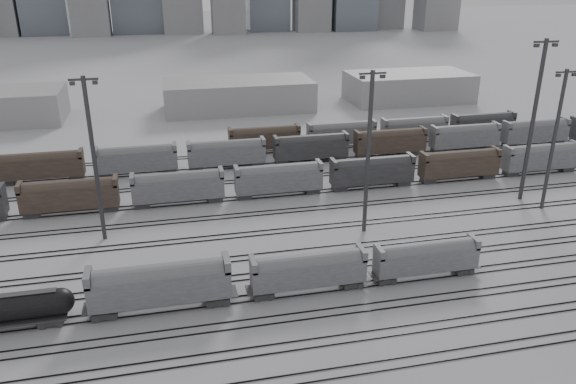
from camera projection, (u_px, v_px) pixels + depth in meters
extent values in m
plane|color=silver|center=(269.00, 301.00, 66.80)|extent=(900.00, 900.00, 0.00)
cube|color=black|center=(298.00, 384.00, 53.48)|extent=(220.00, 0.07, 0.16)
cube|color=black|center=(294.00, 374.00, 54.78)|extent=(220.00, 0.07, 0.16)
cube|color=black|center=(286.00, 351.00, 58.00)|extent=(220.00, 0.07, 0.16)
cube|color=black|center=(283.00, 343.00, 59.29)|extent=(220.00, 0.07, 0.16)
cube|color=black|center=(277.00, 323.00, 62.51)|extent=(220.00, 0.07, 0.16)
cube|color=black|center=(274.00, 316.00, 63.81)|extent=(220.00, 0.07, 0.16)
cube|color=black|center=(268.00, 299.00, 67.03)|extent=(220.00, 0.07, 0.16)
cube|color=black|center=(266.00, 293.00, 68.32)|extent=(220.00, 0.07, 0.16)
cube|color=black|center=(261.00, 278.00, 71.54)|extent=(220.00, 0.07, 0.16)
cube|color=black|center=(259.00, 272.00, 72.84)|extent=(220.00, 0.07, 0.16)
cube|color=black|center=(254.00, 259.00, 76.06)|extent=(220.00, 0.07, 0.16)
cube|color=black|center=(252.00, 254.00, 77.35)|extent=(220.00, 0.07, 0.16)
cube|color=black|center=(246.00, 237.00, 82.38)|extent=(220.00, 0.07, 0.16)
cube|color=black|center=(245.00, 232.00, 83.67)|extent=(220.00, 0.07, 0.16)
cube|color=black|center=(239.00, 217.00, 88.70)|extent=(220.00, 0.07, 0.16)
cube|color=black|center=(238.00, 213.00, 89.99)|extent=(220.00, 0.07, 0.16)
cube|color=black|center=(233.00, 200.00, 95.02)|extent=(220.00, 0.07, 0.16)
cube|color=black|center=(232.00, 197.00, 96.32)|extent=(220.00, 0.07, 0.16)
cube|color=black|center=(228.00, 184.00, 102.24)|extent=(220.00, 0.07, 0.16)
cube|color=black|center=(227.00, 181.00, 103.54)|extent=(220.00, 0.07, 0.16)
cube|color=black|center=(223.00, 169.00, 109.47)|extent=(220.00, 0.07, 0.16)
cube|color=black|center=(222.00, 167.00, 110.76)|extent=(220.00, 0.07, 0.16)
cube|color=black|center=(218.00, 156.00, 116.69)|extent=(220.00, 0.07, 0.16)
cube|color=black|center=(217.00, 154.00, 117.99)|extent=(220.00, 0.07, 0.16)
cube|color=#262629|center=(52.00, 319.00, 62.48)|extent=(2.64, 2.13, 0.71)
sphere|color=black|center=(61.00, 301.00, 61.94)|extent=(2.95, 2.95, 2.95)
cube|color=#262629|center=(105.00, 312.00, 63.64)|extent=(2.76, 2.23, 0.74)
cube|color=#262629|center=(217.00, 298.00, 66.26)|extent=(2.76, 2.23, 0.74)
cube|color=gray|center=(160.00, 286.00, 64.01)|extent=(15.95, 3.19, 3.40)
cylinder|color=gray|center=(159.00, 277.00, 63.53)|extent=(14.46, 3.08, 3.08)
cube|color=gray|center=(88.00, 278.00, 61.63)|extent=(0.74, 3.19, 1.49)
cube|color=gray|center=(226.00, 263.00, 64.78)|extent=(0.74, 3.19, 1.49)
cone|color=#262629|center=(162.00, 302.00, 64.79)|extent=(2.55, 2.55, 0.96)
cube|color=#262629|center=(263.00, 293.00, 67.42)|extent=(2.42, 1.96, 0.65)
cube|color=#262629|center=(352.00, 282.00, 69.71)|extent=(2.42, 1.96, 0.65)
cube|color=gray|center=(308.00, 272.00, 67.74)|extent=(13.98, 2.80, 2.98)
cylinder|color=gray|center=(308.00, 264.00, 67.32)|extent=(12.67, 2.70, 2.70)
cube|color=gray|center=(253.00, 265.00, 65.66)|extent=(0.65, 2.80, 1.30)
cube|color=gray|center=(362.00, 253.00, 68.41)|extent=(0.65, 2.80, 1.30)
cone|color=#262629|center=(308.00, 285.00, 68.42)|extent=(2.24, 2.24, 0.84)
cube|color=#262629|center=(385.00, 278.00, 70.63)|extent=(2.32, 1.87, 0.62)
cube|color=#262629|center=(463.00, 269.00, 72.83)|extent=(2.32, 1.87, 0.62)
cube|color=gray|center=(426.00, 259.00, 70.94)|extent=(13.37, 2.67, 2.85)
cylinder|color=gray|center=(427.00, 252.00, 70.54)|extent=(12.13, 2.59, 2.59)
cube|color=gray|center=(379.00, 252.00, 68.95)|extent=(0.62, 2.67, 1.25)
cube|color=gray|center=(474.00, 241.00, 71.58)|extent=(0.62, 2.67, 1.25)
cone|color=#262629|center=(425.00, 271.00, 71.60)|extent=(2.14, 2.14, 0.80)
cylinder|color=#353638|center=(95.00, 162.00, 77.52)|extent=(0.61, 0.61, 23.72)
cube|color=#353638|center=(83.00, 79.00, 73.22)|extent=(3.80, 0.28, 0.28)
cube|color=#353638|center=(72.00, 83.00, 73.11)|extent=(0.66, 0.47, 0.47)
cube|color=#353638|center=(95.00, 82.00, 73.69)|extent=(0.66, 0.47, 0.47)
cylinder|color=#353638|center=(368.00, 155.00, 79.85)|extent=(0.62, 0.62, 24.07)
cube|color=#353638|center=(373.00, 73.00, 75.49)|extent=(3.85, 0.29, 0.29)
cube|color=#353638|center=(362.00, 77.00, 75.38)|extent=(0.67, 0.48, 0.48)
cube|color=#353638|center=(383.00, 76.00, 75.97)|extent=(0.67, 0.48, 0.48)
cylinder|color=#353638|center=(533.00, 123.00, 90.84)|extent=(0.68, 0.68, 26.71)
cube|color=#353638|center=(546.00, 42.00, 86.00)|extent=(4.27, 0.32, 0.32)
cube|color=#353638|center=(537.00, 45.00, 85.87)|extent=(0.75, 0.53, 0.53)
cube|color=#353638|center=(555.00, 45.00, 86.53)|extent=(0.75, 0.53, 0.53)
cylinder|color=#353638|center=(554.00, 142.00, 87.92)|extent=(0.58, 0.58, 22.72)
cube|color=#353638|center=(567.00, 72.00, 83.80)|extent=(3.63, 0.27, 0.27)
cube|color=#353638|center=(558.00, 75.00, 83.69)|extent=(0.64, 0.45, 0.45)
cube|color=#353638|center=(574.00, 75.00, 84.25)|extent=(0.64, 0.45, 0.45)
cube|color=brown|center=(70.00, 197.00, 89.31)|extent=(15.00, 3.00, 5.60)
cube|color=gray|center=(178.00, 188.00, 92.79)|extent=(15.00, 3.00, 5.60)
cube|color=gray|center=(279.00, 180.00, 96.28)|extent=(15.00, 3.00, 5.60)
cube|color=#262629|center=(372.00, 173.00, 99.77)|extent=(15.00, 3.00, 5.60)
cube|color=brown|center=(459.00, 165.00, 103.26)|extent=(15.00, 3.00, 5.60)
cube|color=gray|center=(540.00, 159.00, 106.74)|extent=(15.00, 3.00, 5.60)
cube|color=brown|center=(41.00, 167.00, 102.32)|extent=(15.00, 3.00, 5.60)
cube|color=gray|center=(137.00, 161.00, 105.81)|extent=(15.00, 3.00, 5.60)
cube|color=gray|center=(227.00, 154.00, 109.29)|extent=(15.00, 3.00, 5.60)
cube|color=#262629|center=(311.00, 148.00, 112.78)|extent=(15.00, 3.00, 5.60)
cube|color=brown|center=(390.00, 143.00, 116.27)|extent=(15.00, 3.00, 5.60)
cube|color=gray|center=(465.00, 138.00, 119.76)|extent=(15.00, 3.00, 5.60)
cube|color=gray|center=(535.00, 133.00, 123.24)|extent=(15.00, 3.00, 5.60)
cube|color=brown|center=(264.00, 140.00, 118.36)|extent=(15.00, 3.00, 5.60)
cube|color=gray|center=(341.00, 135.00, 121.85)|extent=(15.00, 3.00, 5.60)
cube|color=gray|center=(414.00, 130.00, 125.34)|extent=(15.00, 3.00, 5.60)
cube|color=#262629|center=(483.00, 125.00, 128.83)|extent=(15.00, 3.00, 5.60)
cube|color=#9B9B9E|center=(238.00, 95.00, 153.13)|extent=(40.00, 18.00, 8.00)
cube|color=#9B9B9E|center=(408.00, 87.00, 163.39)|extent=(35.00, 18.00, 8.00)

